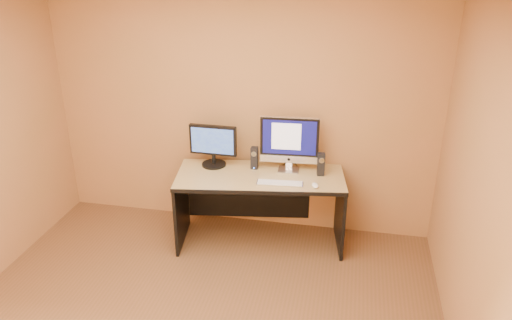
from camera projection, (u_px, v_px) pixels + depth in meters
The scene contains 10 objects.
walls at pixel (173, 198), 3.29m from camera, with size 4.00×4.00×2.60m, color #A66B43, non-canonical shape.
desk at pixel (260, 209), 5.04m from camera, with size 1.64×0.72×0.76m, color tan, non-canonical shape.
imac at pixel (289, 144), 4.88m from camera, with size 0.58×0.22×0.56m, color silver, non-canonical shape.
second_monitor at pixel (213, 146), 5.02m from camera, with size 0.49×0.25×0.43m, color black, non-canonical shape.
speaker_left at pixel (254, 158), 5.00m from camera, with size 0.07×0.07×0.23m, color black, non-canonical shape.
speaker_right at pixel (321, 164), 4.85m from camera, with size 0.07×0.07×0.23m, color black, non-canonical shape.
keyboard at pixel (280, 183), 4.71m from camera, with size 0.44×0.12×0.02m, color silver.
mouse at pixel (315, 185), 4.64m from camera, with size 0.06×0.10×0.04m, color white.
cable_a at pixel (297, 165), 5.09m from camera, with size 0.01×0.01×0.23m, color black.
cable_b at pixel (285, 164), 5.13m from camera, with size 0.01×0.01×0.18m, color black.
Camera 1 is at (1.11, -2.75, 2.85)m, focal length 35.00 mm.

